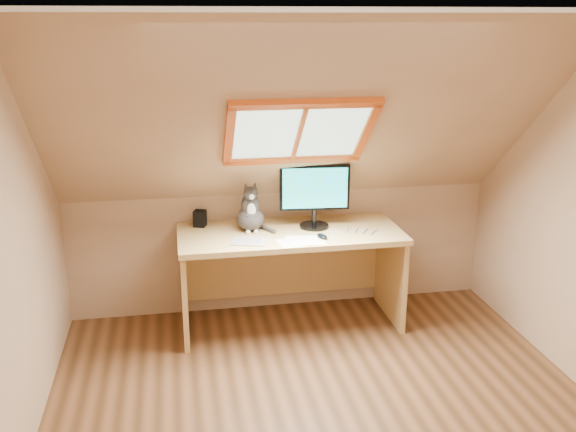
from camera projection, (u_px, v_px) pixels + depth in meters
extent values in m
plane|color=brown|center=(331.00, 425.00, 3.91)|extent=(3.50, 3.50, 0.00)
cube|color=tan|center=(481.00, 430.00, 1.91)|extent=(3.50, 0.02, 2.40)
cube|color=tan|center=(1.00, 260.00, 3.25)|extent=(0.02, 3.50, 2.40)
cube|color=tan|center=(282.00, 250.00, 5.41)|extent=(3.50, 0.02, 1.00)
cube|color=silver|center=(392.00, 11.00, 2.47)|extent=(3.50, 1.95, 0.02)
cube|color=tan|center=(301.00, 122.00, 4.32)|extent=(3.50, 1.56, 1.41)
cube|color=#B2E0CC|center=(299.00, 131.00, 4.42)|extent=(0.90, 0.53, 0.48)
cube|color=#D75D14|center=(299.00, 131.00, 4.42)|extent=(1.02, 0.64, 0.59)
cube|color=tan|center=(290.00, 234.00, 4.98)|extent=(1.73, 0.76, 0.04)
cube|color=tan|center=(184.00, 288.00, 4.95)|extent=(0.04, 0.68, 0.75)
cube|color=tan|center=(390.00, 274.00, 5.24)|extent=(0.04, 0.68, 0.75)
cube|color=tan|center=(283.00, 265.00, 5.42)|extent=(1.63, 0.03, 0.52)
cylinder|color=black|center=(314.00, 226.00, 5.06)|extent=(0.23, 0.23, 0.02)
cylinder|color=black|center=(314.00, 217.00, 5.04)|extent=(0.04, 0.04, 0.13)
cube|color=black|center=(315.00, 187.00, 4.97)|extent=(0.55, 0.09, 0.36)
cube|color=#0075C6|center=(315.00, 188.00, 4.94)|extent=(0.50, 0.05, 0.32)
ellipsoid|color=#393432|center=(250.00, 218.00, 4.99)|extent=(0.21, 0.26, 0.18)
ellipsoid|color=#393432|center=(250.00, 206.00, 4.94)|extent=(0.14, 0.14, 0.20)
ellipsoid|color=silver|center=(251.00, 210.00, 4.89)|extent=(0.07, 0.04, 0.12)
ellipsoid|color=#393432|center=(251.00, 193.00, 4.86)|extent=(0.11, 0.10, 0.10)
sphere|color=silver|center=(252.00, 197.00, 4.82)|extent=(0.04, 0.04, 0.04)
cone|color=#393432|center=(246.00, 186.00, 4.86)|extent=(0.05, 0.05, 0.07)
cone|color=#393432|center=(255.00, 186.00, 4.87)|extent=(0.05, 0.05, 0.07)
cube|color=black|center=(200.00, 218.00, 5.07)|extent=(0.11, 0.11, 0.13)
cube|color=#B2B2B7|center=(249.00, 242.00, 4.73)|extent=(0.29, 0.24, 0.01)
ellipsoid|color=black|center=(322.00, 236.00, 4.80)|extent=(0.09, 0.12, 0.03)
cube|color=white|center=(295.00, 242.00, 4.73)|extent=(0.33, 0.27, 0.00)
cube|color=white|center=(295.00, 242.00, 4.73)|extent=(0.32, 0.24, 0.00)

